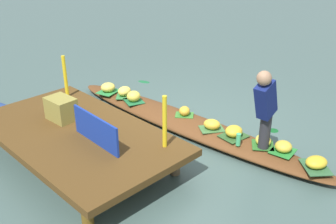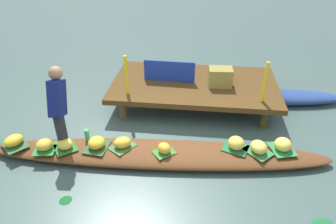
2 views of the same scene
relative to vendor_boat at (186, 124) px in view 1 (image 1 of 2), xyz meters
The scene contains 30 objects.
canal_water 0.09m from the vendor_boat, ahead, with size 40.00×40.00×0.00m, color #425A54.
dock_platform 1.90m from the vendor_boat, 75.41° to the left, with size 3.20×1.80×0.45m.
vendor_boat is the anchor object (origin of this frame).
moored_boat 3.05m from the vendor_boat, 42.17° to the left, with size 2.40×0.54×0.22m, color navy.
leaf_mat_0 1.51m from the vendor_boat, ahead, with size 0.39×0.30×0.01m, color #34793B.
banana_bunch_0 1.52m from the vendor_boat, ahead, with size 0.28×0.23×0.18m, color #F9D856.
leaf_mat_1 1.19m from the vendor_boat, ahead, with size 0.37×0.31×0.01m, color #206738.
banana_bunch_1 1.21m from the vendor_boat, ahead, with size 0.26×0.24×0.20m, color yellow.
leaf_mat_2 0.94m from the vendor_boat, behind, with size 0.39×0.33×0.01m, color #2D5427.
banana_bunch_2 0.95m from the vendor_boat, behind, with size 0.28×0.25×0.17m, color gold.
leaf_mat_3 1.90m from the vendor_boat, ahead, with size 0.39×0.33×0.01m, color #2D8540.
banana_bunch_3 1.90m from the vendor_boat, ahead, with size 0.28×0.25×0.18m, color #F5D354.
leaf_mat_4 0.55m from the vendor_boat, behind, with size 0.37×0.28×0.01m, color #3F6F39.
banana_bunch_4 0.57m from the vendor_boat, behind, with size 0.27×0.21×0.16m, color gold.
leaf_mat_5 1.71m from the vendor_boat, behind, with size 0.34×0.32×0.01m, color #287E31.
banana_bunch_5 1.72m from the vendor_boat, behind, with size 0.24×0.24×0.16m, color gold.
leaf_mat_6 1.41m from the vendor_boat, behind, with size 0.31×0.32×0.01m, color #2B6525.
banana_bunch_6 1.42m from the vendor_boat, behind, with size 0.22×0.25×0.16m, color yellow.
leaf_mat_7 0.16m from the vendor_boat, 32.79° to the right, with size 0.31×0.24×0.01m, color #3A7B2D.
banana_bunch_7 0.22m from the vendor_boat, 32.79° to the right, with size 0.22×0.18×0.16m, color gold.
leaf_mat_8 2.23m from the vendor_boat, behind, with size 0.43×0.32×0.01m, color #315F37.
banana_bunch_8 2.23m from the vendor_boat, behind, with size 0.30×0.25×0.15m, color gold.
vendor_person 1.65m from the vendor_boat, behind, with size 0.21×0.45×1.24m.
water_bottle 1.16m from the vendor_boat, behind, with size 0.07×0.07×0.19m, color #45B972.
market_banner 1.91m from the vendor_boat, 90.83° to the left, with size 0.99×0.03×0.42m, color #173397.
railing_post_west 1.59m from the vendor_boat, 120.78° to the left, with size 0.06×0.06×0.73m, color yellow.
railing_post_east 2.19m from the vendor_boat, 36.08° to the left, with size 0.06×0.06×0.73m, color yellow.
produce_crate 2.07m from the vendor_boat, 61.46° to the left, with size 0.44×0.32×0.35m, color olive.
drifting_plant_0 1.47m from the vendor_boat, 137.89° to the right, with size 0.16×0.17×0.01m, color #104F1E.
drifting_plant_1 2.38m from the vendor_boat, 24.06° to the right, with size 0.28×0.15×0.01m, color #1B6336.
Camera 1 is at (-3.95, 4.37, 3.09)m, focal length 41.70 mm.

